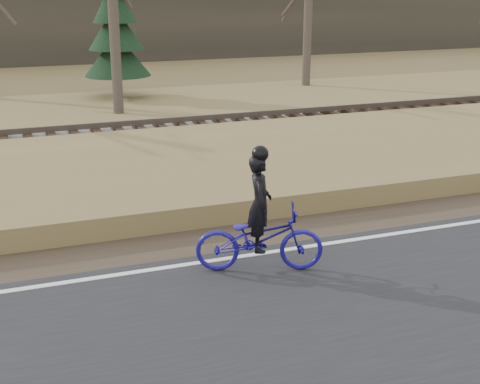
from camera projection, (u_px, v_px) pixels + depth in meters
name	position (u px, v px, depth m)	size (l,w,h in m)	color
shoulder	(448.00, 207.00, 13.73)	(120.00, 1.60, 0.04)	#473A2B
embankment	(372.00, 162.00, 16.35)	(120.00, 5.00, 0.44)	olive
ballast	(305.00, 130.00, 19.74)	(120.00, 3.00, 0.45)	slate
railroad	(305.00, 120.00, 19.65)	(120.00, 2.40, 0.29)	black
treeline_backdrop	(140.00, 5.00, 38.52)	(120.00, 4.00, 6.00)	#383328
cyclist	(259.00, 232.00, 10.51)	(2.13, 1.30, 2.04)	navy
bare_tree_near_left	(113.00, 8.00, 22.32)	(0.36, 0.36, 7.11)	#4F443A
conifer	(116.00, 29.00, 25.83)	(2.60, 2.60, 5.52)	#4F443A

